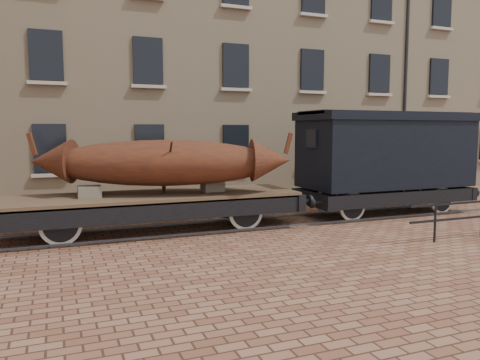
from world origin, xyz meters
name	(u,v)px	position (x,y,z in m)	size (l,w,h in m)	color
ground	(264,223)	(0.00, 0.00, 0.00)	(90.00, 90.00, 0.00)	brown
warehouse_cream	(237,48)	(3.00, 9.99, 7.00)	(40.00, 10.19, 14.00)	#CAB088
rail_track	(264,222)	(0.00, 0.00, 0.03)	(30.00, 1.52, 0.06)	#59595E
flatcar_wagon	(154,202)	(-3.35, 0.00, 0.85)	(9.03, 2.45, 1.36)	#45372A
iron_boat	(163,162)	(-3.08, 0.00, 1.93)	(7.15, 3.72, 1.70)	#5D2812
goods_van	(386,150)	(4.49, 0.00, 2.15)	(6.63, 2.42, 3.43)	black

